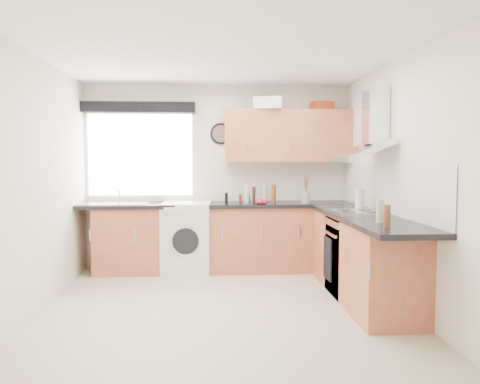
{
  "coord_description": "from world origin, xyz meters",
  "views": [
    {
      "loc": [
        -0.12,
        -4.68,
        1.49
      ],
      "look_at": [
        0.25,
        0.85,
        1.1
      ],
      "focal_mm": 35.0,
      "sensor_mm": 36.0,
      "label": 1
    }
  ],
  "objects": [
    {
      "name": "hob_plate",
      "position": [
        1.5,
        0.3,
        0.92
      ],
      "size": [
        0.52,
        0.52,
        0.01
      ],
      "primitive_type": "cube",
      "color": "silver",
      "rests_on": "worktop_right"
    },
    {
      "name": "jar_0",
      "position": [
        0.42,
        1.53,
        0.96
      ],
      "size": [
        0.04,
        0.04,
        0.09
      ],
      "primitive_type": "cylinder",
      "color": "navy",
      "rests_on": "worktop_back"
    },
    {
      "name": "bottle_0",
      "position": [
        1.44,
        -0.52,
        1.01
      ],
      "size": [
        0.07,
        0.07,
        0.21
      ],
      "primitive_type": "cylinder",
      "color": "#B3AD99",
      "rests_on": "worktop_right"
    },
    {
      "name": "utensil_pot",
      "position": [
        1.15,
        1.35,
        0.99
      ],
      "size": [
        0.11,
        0.11,
        0.15
      ],
      "primitive_type": "cylinder",
      "rotation": [
        0.0,
        0.0,
        0.04
      ],
      "color": "gray",
      "rests_on": "worktop_back"
    },
    {
      "name": "jar_3",
      "position": [
        0.39,
        1.48,
        1.03
      ],
      "size": [
        0.06,
        0.06,
        0.25
      ],
      "primitive_type": "cylinder",
      "color": "#B4AD9A",
      "rests_on": "worktop_back"
    },
    {
      "name": "base_cab_back",
      "position": [
        -0.1,
        1.51,
        0.43
      ],
      "size": [
        3.0,
        0.58,
        0.86
      ],
      "primitive_type": "cube",
      "color": "#A45238",
      "rests_on": "ground_plane"
    },
    {
      "name": "wall_back",
      "position": [
        0.0,
        1.8,
        1.25
      ],
      "size": [
        3.6,
        0.02,
        2.5
      ],
      "primitive_type": "cube",
      "color": "silver",
      "rests_on": "ground_plane"
    },
    {
      "name": "worktop_right",
      "position": [
        1.5,
        0.0,
        0.89
      ],
      "size": [
        0.62,
        2.42,
        0.05
      ],
      "primitive_type": "cube",
      "color": "black",
      "rests_on": "base_cab_right"
    },
    {
      "name": "wall_right",
      "position": [
        1.8,
        0.0,
        1.25
      ],
      "size": [
        0.02,
        3.6,
        2.5
      ],
      "primitive_type": "cube",
      "color": "silver",
      "rests_on": "ground_plane"
    },
    {
      "name": "base_cab_right",
      "position": [
        1.51,
        0.15,
        0.43
      ],
      "size": [
        0.58,
        2.1,
        0.86
      ],
      "primitive_type": "cube",
      "color": "#A45238",
      "rests_on": "ground_plane"
    },
    {
      "name": "window",
      "position": [
        -1.05,
        1.79,
        1.55
      ],
      "size": [
        1.4,
        0.02,
        1.1
      ],
      "primitive_type": "cube",
      "color": "silver",
      "rests_on": "wall_back"
    },
    {
      "name": "storage_box",
      "position": [
        1.41,
        1.62,
        2.21
      ],
      "size": [
        0.31,
        0.28,
        0.12
      ],
      "primitive_type": "cube",
      "rotation": [
        0.0,
        0.0,
        0.34
      ],
      "color": "#A83814",
      "rests_on": "upper_cabinets"
    },
    {
      "name": "washing_machine",
      "position": [
        -0.42,
        1.49,
        0.46
      ],
      "size": [
        0.66,
        0.64,
        0.92
      ],
      "primitive_type": "cube",
      "rotation": [
        0.0,
        0.0,
        -0.05
      ],
      "color": "silver",
      "rests_on": "ground_plane"
    },
    {
      "name": "ceiling",
      "position": [
        0.0,
        0.0,
        2.5
      ],
      "size": [
        3.6,
        3.6,
        0.02
      ],
      "primitive_type": "cube",
      "color": "white",
      "rests_on": "wall_back"
    },
    {
      "name": "tomato_cluster",
      "position": [
        0.56,
        1.3,
        0.94
      ],
      "size": [
        0.16,
        0.16,
        0.06
      ],
      "primitive_type": null,
      "rotation": [
        0.0,
        0.0,
        -0.21
      ],
      "color": "red",
      "rests_on": "worktop_back"
    },
    {
      "name": "wall_left",
      "position": [
        -1.8,
        0.0,
        1.25
      ],
      "size": [
        0.02,
        3.6,
        2.5
      ],
      "primitive_type": "cube",
      "color": "silver",
      "rests_on": "ground_plane"
    },
    {
      "name": "kitchen_roll",
      "position": [
        1.62,
        0.59,
        1.02
      ],
      "size": [
        0.11,
        0.11,
        0.23
      ],
      "primitive_type": "cylinder",
      "rotation": [
        0.0,
        0.0,
        -0.02
      ],
      "color": "silver",
      "rests_on": "worktop_right"
    },
    {
      "name": "window_blind",
      "position": [
        -1.05,
        1.7,
        2.18
      ],
      "size": [
        1.5,
        0.18,
        0.14
      ],
      "primitive_type": "cube",
      "color": "black",
      "rests_on": "wall_back"
    },
    {
      "name": "wall_clock",
      "position": [
        0.05,
        1.76,
        1.84
      ],
      "size": [
        0.29,
        0.04,
        0.29
      ],
      "primitive_type": "cylinder",
      "rotation": [
        1.57,
        0.0,
        0.0
      ],
      "color": "black",
      "rests_on": "wall_back"
    },
    {
      "name": "jar_4",
      "position": [
        0.11,
        1.43,
        0.98
      ],
      "size": [
        0.04,
        0.04,
        0.14
      ],
      "primitive_type": "cylinder",
      "color": "black",
      "rests_on": "worktop_back"
    },
    {
      "name": "sink",
      "position": [
        -1.33,
        1.5,
        0.95
      ],
      "size": [
        0.84,
        0.46,
        0.1
      ],
      "primitive_type": null,
      "color": "silver",
      "rests_on": "worktop_back"
    },
    {
      "name": "extractor_hood",
      "position": [
        1.6,
        0.3,
        1.77
      ],
      "size": [
        0.52,
        0.78,
        0.66
      ],
      "primitive_type": null,
      "color": "silver",
      "rests_on": "wall_right"
    },
    {
      "name": "jar_2",
      "position": [
        0.3,
        1.54,
        0.96
      ],
      "size": [
        0.04,
        0.04,
        0.11
      ],
      "primitive_type": "cylinder",
      "color": "maroon",
      "rests_on": "worktop_back"
    },
    {
      "name": "jar_7",
      "position": [
        0.47,
        1.39,
        1.02
      ],
      "size": [
        0.05,
        0.05,
        0.22
      ],
      "primitive_type": "cylinder",
      "color": "black",
      "rests_on": "worktop_back"
    },
    {
      "name": "casserole",
      "position": [
        0.67,
        1.52,
        2.23
      ],
      "size": [
        0.43,
        0.36,
        0.15
      ],
      "primitive_type": "cube",
      "rotation": [
        0.0,
        0.0,
        -0.29
      ],
      "color": "silver",
      "rests_on": "upper_cabinets"
    },
    {
      "name": "upper_cabinets",
      "position": [
        0.95,
        1.62,
        1.8
      ],
      "size": [
        1.7,
        0.35,
        0.7
      ],
      "primitive_type": "cube",
      "color": "#A45238",
      "rests_on": "wall_back"
    },
    {
      "name": "jar_6",
      "position": [
        0.65,
        1.62,
        1.02
      ],
      "size": [
        0.06,
        0.06,
        0.22
      ],
      "primitive_type": "cylinder",
      "color": "#B8AF9D",
      "rests_on": "worktop_back"
    },
    {
      "name": "wall_front",
      "position": [
        0.0,
        -1.8,
        1.25
      ],
      "size": [
        3.6,
        0.02,
        2.5
      ],
      "primitive_type": "cube",
      "color": "silver",
      "rests_on": "ground_plane"
    },
    {
      "name": "ground_plane",
      "position": [
        0.0,
        0.0,
        0.0
      ],
      "size": [
        3.6,
        3.6,
        0.0
      ],
      "primitive_type": "plane",
      "color": "beige"
    },
    {
      "name": "jar_1",
      "position": [
        0.72,
        1.38,
        1.03
      ],
      "size": [
        0.05,
        0.05,
        0.25
      ],
      "primitive_type": "cylinder",
      "color": "brown",
      "rests_on": "worktop_back"
    },
    {
      "name": "worktop_back",
      "position": [
        0.0,
        1.5,
        0.89
      ],
      "size": [
        3.6,
        0.62,
        0.05
      ],
      "primitive_type": "cube",
      "color": "black",
      "rests_on": "base_cab_back"
    },
    {
      "name": "jar_5",
      "position": [
        0.74,
        1.47,
        1.03
      ],
      "size": [
        0.06,
        0.06,
        0.24
      ],
      "primitive_type": "cylinder",
      "color": "#531E11",
      "rests_on": "worktop_back"
    },
    {
      "name": "base_cab_corner",
      "position": [
        1.5,
        1.5,
        0.43
      ],
      "size": [
        0.6,
        0.6,
        0.86
      ],
      "primitive_type": "cube",
      "color": "#A45238",
      "rests_on": "ground_plane"
    },
    {
      "name": "splashback",
      "position": [
        1.79,
        0.3,
        1.18
      ],
      "size": [
        0.01,
        3.0,
        0.54
      ],
      "primitive_type": "cube",
      "color": "white",
      "rests_on": "wall_right"
    },
    {
      "name": "oven",
      "position": [
        1.5,
        0.3,
        0.42
      ],
      "size": [
        0.56,
        0.58,
        0.85
      ],
      "primitive_type": "cube",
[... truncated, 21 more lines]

